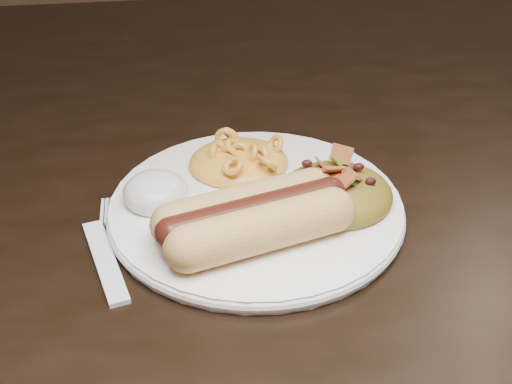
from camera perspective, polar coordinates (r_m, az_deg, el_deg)
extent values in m
cube|color=black|center=(0.68, 2.44, 1.89)|extent=(1.60, 0.90, 0.04)
cylinder|color=white|center=(0.57, 0.00, -1.34)|extent=(0.28, 0.28, 0.01)
cylinder|color=#FDB370|center=(0.51, 0.07, -3.08)|extent=(0.12, 0.07, 0.03)
cylinder|color=#FDB370|center=(0.54, -0.39, -1.06)|extent=(0.12, 0.07, 0.03)
cylinder|color=#4B1D11|center=(0.52, -0.17, -1.69)|extent=(0.13, 0.06, 0.03)
ellipsoid|color=#FFAF44|center=(0.61, -1.41, 3.37)|extent=(0.10, 0.10, 0.03)
ellipsoid|color=white|center=(0.57, -8.09, 0.62)|extent=(0.06, 0.06, 0.03)
ellipsoid|color=#9B480D|center=(0.57, 6.40, 0.24)|extent=(0.09, 0.09, 0.04)
cube|color=silver|center=(0.54, -11.98, -5.43)|extent=(0.05, 0.12, 0.00)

